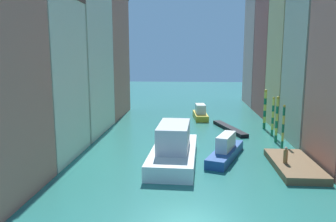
# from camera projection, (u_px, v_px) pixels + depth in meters

# --- Properties ---
(ground_plane) EXTENTS (154.00, 154.00, 0.00)m
(ground_plane) POSITION_uv_depth(u_px,v_px,m) (191.00, 129.00, 43.34)
(ground_plane) COLOR #28756B
(building_left_1) EXTENTS (7.63, 8.99, 15.12)m
(building_left_1) POSITION_uv_depth(u_px,v_px,m) (33.00, 77.00, 30.31)
(building_left_1) COLOR beige
(building_left_1) RESTS_ON ground
(building_left_2) EXTENTS (7.63, 11.42, 19.90)m
(building_left_2) POSITION_uv_depth(u_px,v_px,m) (72.00, 52.00, 40.28)
(building_left_2) COLOR beige
(building_left_2) RESTS_ON ground
(building_left_3) EXTENTS (7.63, 12.08, 19.29)m
(building_left_3) POSITION_uv_depth(u_px,v_px,m) (99.00, 55.00, 51.81)
(building_left_3) COLOR #C6705B
(building_left_3) RESTS_ON ground
(building_right_2) EXTENTS (7.63, 8.26, 18.68)m
(building_right_2) POSITION_uv_depth(u_px,v_px,m) (328.00, 57.00, 35.27)
(building_right_2) COLOR #BCB299
(building_right_2) RESTS_ON ground
(building_right_3) EXTENTS (7.63, 8.30, 21.11)m
(building_right_3) POSITION_uv_depth(u_px,v_px,m) (303.00, 47.00, 43.45)
(building_right_3) COLOR #DBB77A
(building_right_3) RESTS_ON ground
(building_right_4) EXTENTS (7.63, 10.17, 21.05)m
(building_right_4) POSITION_uv_depth(u_px,v_px,m) (283.00, 49.00, 52.60)
(building_right_4) COLOR #B25147
(building_right_4) RESTS_ON ground
(building_right_5) EXTENTS (7.63, 11.21, 22.53)m
(building_right_5) POSITION_uv_depth(u_px,v_px,m) (268.00, 46.00, 63.20)
(building_right_5) COLOR tan
(building_right_5) RESTS_ON ground
(waterfront_dock) EXTENTS (3.42, 7.83, 0.61)m
(waterfront_dock) POSITION_uv_depth(u_px,v_px,m) (294.00, 165.00, 28.27)
(waterfront_dock) COLOR brown
(waterfront_dock) RESTS_ON ground
(person_on_dock) EXTENTS (0.36, 0.36, 1.40)m
(person_on_dock) POSITION_uv_depth(u_px,v_px,m) (286.00, 156.00, 27.78)
(person_on_dock) COLOR olive
(person_on_dock) RESTS_ON waterfront_dock
(mooring_pole_0) EXTENTS (0.27, 0.27, 4.65)m
(mooring_pole_0) POSITION_uv_depth(u_px,v_px,m) (283.00, 127.00, 33.69)
(mooring_pole_0) COLOR #197247
(mooring_pole_0) RESTS_ON ground
(mooring_pole_1) EXTENTS (0.32, 0.32, 5.16)m
(mooring_pole_1) POSITION_uv_depth(u_px,v_px,m) (277.00, 119.00, 36.34)
(mooring_pole_1) COLOR #197247
(mooring_pole_1) RESTS_ON ground
(mooring_pole_2) EXTENTS (0.31, 0.31, 4.69)m
(mooring_pole_2) POSITION_uv_depth(u_px,v_px,m) (273.00, 116.00, 39.42)
(mooring_pole_2) COLOR #197247
(mooring_pole_2) RESTS_ON ground
(mooring_pole_3) EXTENTS (0.39, 0.39, 5.20)m
(mooring_pole_3) POSITION_uv_depth(u_px,v_px,m) (265.00, 109.00, 43.06)
(mooring_pole_3) COLOR #197247
(mooring_pole_3) RESTS_ON ground
(vaporetto_white) EXTENTS (4.29, 10.89, 3.53)m
(vaporetto_white) POSITION_uv_depth(u_px,v_px,m) (174.00, 148.00, 29.86)
(vaporetto_white) COLOR white
(vaporetto_white) RESTS_ON ground
(gondola_black) EXTENTS (3.66, 8.60, 0.45)m
(gondola_black) POSITION_uv_depth(u_px,v_px,m) (229.00, 128.00, 42.66)
(gondola_black) COLOR black
(gondola_black) RESTS_ON ground
(motorboat_0) EXTENTS (2.32, 6.10, 2.23)m
(motorboat_0) POSITION_uv_depth(u_px,v_px,m) (200.00, 113.00, 50.23)
(motorboat_0) COLOR gold
(motorboat_0) RESTS_ON ground
(motorboat_1) EXTENTS (4.32, 8.01, 2.29)m
(motorboat_1) POSITION_uv_depth(u_px,v_px,m) (226.00, 150.00, 31.05)
(motorboat_1) COLOR #234C93
(motorboat_1) RESTS_ON ground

